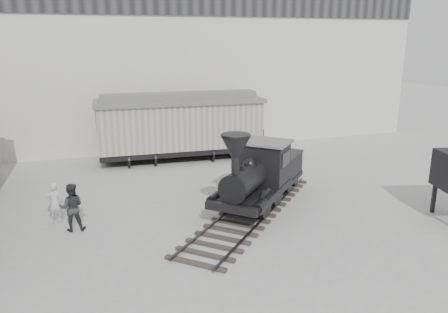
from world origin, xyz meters
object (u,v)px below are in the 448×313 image
object	(u,v)px
boxcar	(180,125)
visitor_b	(72,207)
visitor_a	(55,203)
locomotive	(258,178)

from	to	relation	value
boxcar	visitor_b	world-z (taller)	boxcar
visitor_a	locomotive	bearing A→B (deg)	169.65
boxcar	visitor_a	size ratio (longest dim) A/B	5.97
visitor_a	visitor_b	world-z (taller)	visitor_b
visitor_a	visitor_b	size ratio (longest dim) A/B	0.90
boxcar	visitor_b	size ratio (longest dim) A/B	5.35
boxcar	visitor_a	bearing A→B (deg)	-128.66
locomotive	visitor_a	distance (m)	7.87
locomotive	visitor_a	world-z (taller)	locomotive
locomotive	visitor_b	xyz separation A→B (m)	(-7.20, 0.03, -0.37)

